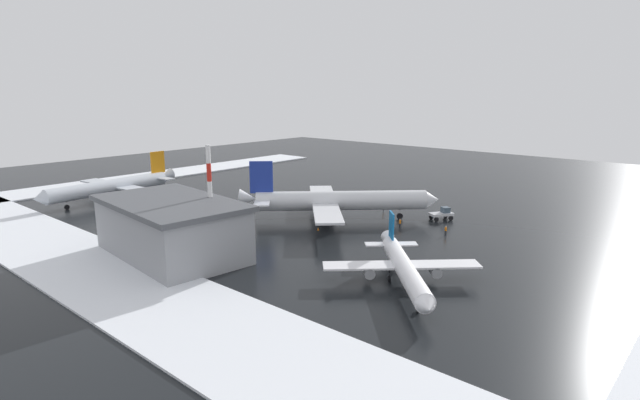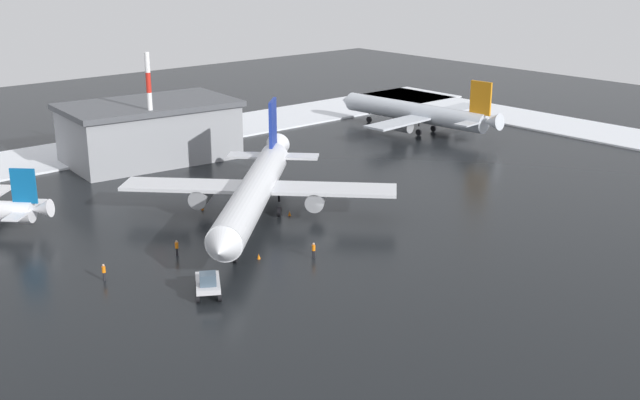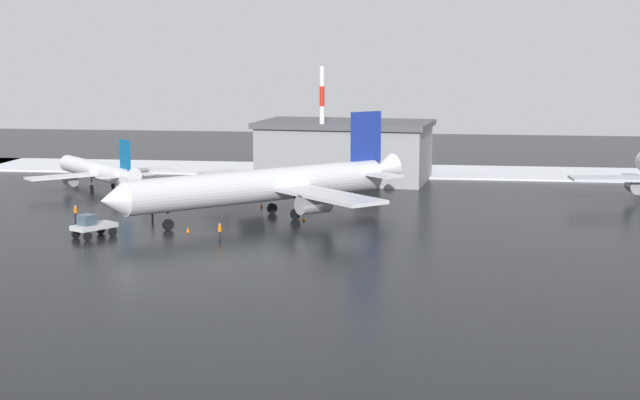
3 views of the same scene
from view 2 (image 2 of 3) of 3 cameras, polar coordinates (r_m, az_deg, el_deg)
The scene contains 14 objects.
ground_plane at distance 93.78m, azimuth 0.39°, elevation -1.61°, with size 240.00×240.00×0.00m, color black.
snow_bank_far at distance 133.87m, azimuth -13.95°, elevation 3.81°, with size 152.00×16.00×0.29m, color white.
snow_bank_left at distance 145.38m, azimuth 20.67°, elevation 4.26°, with size 14.00×116.00×0.29m, color white.
airplane_far_rear at distance 92.99m, azimuth -4.64°, elevation 0.69°, with size 31.47×30.59×11.77m.
airplane_distant_tail at distance 140.61m, azimuth 6.93°, elevation 6.19°, with size 28.56×34.38×10.20m.
pushback_tug at distance 74.80m, azimuth -7.98°, elevation -5.85°, with size 4.28×5.07×2.50m.
ground_crew_mid_apron at distance 80.19m, azimuth -15.12°, elevation -4.91°, with size 0.36×0.36×1.71m.
ground_crew_beside_wing at distance 82.84m, azimuth -0.46°, elevation -3.54°, with size 0.36×0.36×1.71m.
ground_crew_by_nose_gear at distance 84.82m, azimuth -10.15°, elevation -3.31°, with size 0.36×0.36×1.71m.
antenna_mast at distance 116.29m, azimuth -11.97°, elevation 6.11°, with size 0.70×0.70×16.93m.
cargo_hangar at distance 123.05m, azimuth -12.01°, elevation 4.81°, with size 26.38×17.43×8.80m.
traffic_cone_near_nose at distance 99.20m, azimuth -8.36°, elevation -0.55°, with size 0.36×0.36×0.55m, color orange.
traffic_cone_mid_line at distance 96.13m, azimuth -2.19°, elevation -0.96°, with size 0.36×0.36×0.55m, color orange.
traffic_cone_wingtip_side at distance 83.18m, azimuth -4.38°, elevation -4.02°, with size 0.36×0.36×0.55m, color orange.
Camera 2 is at (58.67, 66.37, 30.80)m, focal length 45.00 mm.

